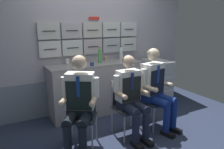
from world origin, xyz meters
TOP-DOWN VIEW (x-y plane):
  - ground at (0.00, 0.00)m, footprint 4.80×4.80m
  - galley_bulkhead at (-0.01, 1.37)m, footprint 4.20×0.14m
  - galley_counter at (-0.11, 1.09)m, footprint 1.75×0.53m
  - service_trolley at (1.22, 0.96)m, footprint 0.40×0.65m
  - folding_chair_left at (-0.73, 0.22)m, footprint 0.55×0.55m
  - crew_member_left at (-0.81, 0.09)m, footprint 0.62×0.69m
  - folding_chair_right at (-0.05, 0.18)m, footprint 0.40×0.41m
  - crew_member_right at (-0.05, 0.02)m, footprint 0.48×0.58m
  - folding_chair_near_trolley at (0.43, 0.25)m, footprint 0.48×0.48m
  - crew_member_near_trolley at (0.47, 0.09)m, footprint 0.53×0.68m
  - water_bottle_short at (0.50, 1.21)m, footprint 0.07×0.07m
  - water_bottle_tall at (-0.03, 1.09)m, footprint 0.06×0.06m
  - espresso_cup_small at (-0.26, 0.91)m, footprint 0.07×0.07m
  - paper_cup_blue at (0.41, 0.93)m, footprint 0.06×0.06m
  - coffee_cup_spare at (-0.59, 1.26)m, footprint 0.07×0.07m
  - paper_cup_tan at (0.19, 1.26)m, footprint 0.06×0.06m
  - snack_banana at (-0.38, 1.08)m, footprint 0.17×0.10m

SIDE VIEW (x-z plane):
  - ground at x=0.00m, z-range -0.04..0.00m
  - galley_counter at x=-0.11m, z-range 0.00..0.95m
  - service_trolley at x=1.22m, z-range 0.03..0.94m
  - folding_chair_left at x=-0.73m, z-range 0.10..0.93m
  - folding_chair_right at x=-0.05m, z-range 0.10..0.93m
  - folding_chair_near_trolley at x=0.43m, z-range 0.10..0.93m
  - crew_member_right at x=-0.05m, z-range 0.06..1.28m
  - crew_member_left at x=-0.81m, z-range 0.07..1.34m
  - crew_member_near_trolley at x=0.47m, z-range 0.07..1.35m
  - snack_banana at x=-0.38m, z-range 0.95..0.99m
  - espresso_cup_small at x=-0.26m, z-range 0.95..1.01m
  - paper_cup_blue at x=0.41m, z-range 0.95..1.01m
  - paper_cup_tan at x=0.19m, z-range 0.95..1.03m
  - coffee_cup_spare at x=-0.59m, z-range 0.95..1.04m
  - galley_bulkhead at x=-0.01m, z-range -0.01..2.14m
  - water_bottle_short at x=0.50m, z-range 0.94..1.21m
  - water_bottle_tall at x=-0.03m, z-range 0.94..1.23m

